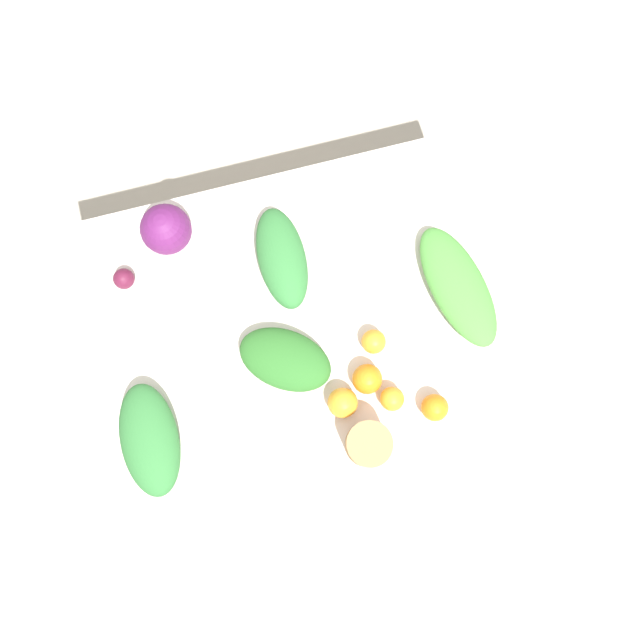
# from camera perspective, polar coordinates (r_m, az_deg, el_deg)

# --- Properties ---
(ground_plane) EXTENTS (8.00, 8.00, 0.00)m
(ground_plane) POSITION_cam_1_polar(r_m,az_deg,el_deg) (2.47, 0.00, -3.73)
(ground_plane) COLOR #B2A899
(dining_table) EXTENTS (1.49, 0.94, 0.73)m
(dining_table) POSITION_cam_1_polar(r_m,az_deg,el_deg) (1.84, 0.00, -0.71)
(dining_table) COLOR silver
(dining_table) RESTS_ON ground_plane
(cabbage_purple) EXTENTS (0.14, 0.14, 0.14)m
(cabbage_purple) POSITION_cam_1_polar(r_m,az_deg,el_deg) (1.81, -13.90, 8.05)
(cabbage_purple) COLOR #601E5B
(cabbage_purple) RESTS_ON dining_table
(paper_bag) EXTENTS (0.12, 0.12, 0.11)m
(paper_bag) POSITION_cam_1_polar(r_m,az_deg,el_deg) (1.66, 4.44, -11.25)
(paper_bag) COLOR #A87F51
(paper_bag) RESTS_ON dining_table
(greens_bunch_kale) EXTENTS (0.21, 0.39, 0.07)m
(greens_bunch_kale) POSITION_cam_1_polar(r_m,az_deg,el_deg) (1.79, 12.48, 3.04)
(greens_bunch_kale) COLOR #4C933D
(greens_bunch_kale) RESTS_ON dining_table
(greens_bunch_scallion) EXTENTS (0.14, 0.31, 0.09)m
(greens_bunch_scallion) POSITION_cam_1_polar(r_m,az_deg,el_deg) (1.76, -3.51, 5.68)
(greens_bunch_scallion) COLOR #337538
(greens_bunch_scallion) RESTS_ON dining_table
(greens_bunch_chard) EXTENTS (0.16, 0.30, 0.09)m
(greens_bunch_chard) POSITION_cam_1_polar(r_m,az_deg,el_deg) (1.73, -15.31, -10.48)
(greens_bunch_chard) COLOR #337538
(greens_bunch_chard) RESTS_ON dining_table
(greens_bunch_dandelion) EXTENTS (0.31, 0.28, 0.08)m
(greens_bunch_dandelion) POSITION_cam_1_polar(r_m,az_deg,el_deg) (1.70, -3.20, -3.61)
(greens_bunch_dandelion) COLOR #2D6B28
(greens_bunch_dandelion) RESTS_ON dining_table
(beet_root) EXTENTS (0.06, 0.06, 0.06)m
(beet_root) POSITION_cam_1_polar(r_m,az_deg,el_deg) (1.84, -17.50, 3.62)
(beet_root) COLOR #5B1933
(beet_root) RESTS_ON dining_table
(orange_0) EXTENTS (0.08, 0.08, 0.08)m
(orange_0) POSITION_cam_1_polar(r_m,az_deg,el_deg) (1.69, 4.34, -5.40)
(orange_0) COLOR orange
(orange_0) RESTS_ON dining_table
(orange_1) EXTENTS (0.07, 0.07, 0.07)m
(orange_1) POSITION_cam_1_polar(r_m,az_deg,el_deg) (1.72, 4.92, -1.98)
(orange_1) COLOR orange
(orange_1) RESTS_ON dining_table
(orange_2) EXTENTS (0.07, 0.07, 0.07)m
(orange_2) POSITION_cam_1_polar(r_m,az_deg,el_deg) (1.71, 10.44, -7.88)
(orange_2) COLOR orange
(orange_2) RESTS_ON dining_table
(orange_3) EXTENTS (0.07, 0.07, 0.07)m
(orange_3) POSITION_cam_1_polar(r_m,az_deg,el_deg) (1.70, 6.60, -7.18)
(orange_3) COLOR orange
(orange_3) RESTS_ON dining_table
(orange_4) EXTENTS (0.08, 0.08, 0.08)m
(orange_4) POSITION_cam_1_polar(r_m,az_deg,el_deg) (1.68, 1.96, -7.60)
(orange_4) COLOR orange
(orange_4) RESTS_ON dining_table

